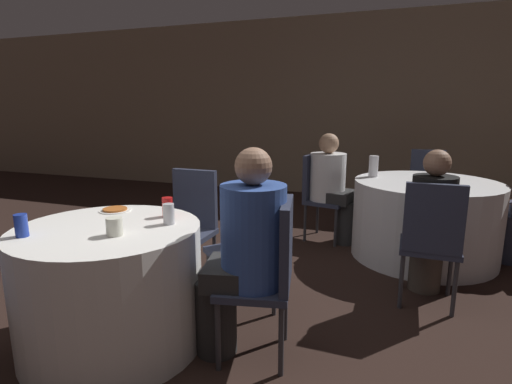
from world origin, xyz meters
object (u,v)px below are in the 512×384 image
chair_near_northeast (253,235)px  pizza_plate_near (115,210)px  bottle_far (373,166)px  table_far (424,220)px  person_blue_shirt (243,253)px  soda_can_red (168,207)px  table_near (111,287)px  person_black_shirt (430,226)px  soda_can_blue (21,225)px  soda_can_silver (169,214)px  chair_far_west (319,190)px  chair_far_south (431,235)px  chair_near_north (190,218)px  chair_far_north (426,182)px  person_white_shirt (333,187)px  chair_near_east (271,267)px

chair_near_northeast → pizza_plate_near: (-0.84, -0.38, 0.20)m
pizza_plate_near → bottle_far: size_ratio=0.98×
table_far → person_blue_shirt: 2.29m
soda_can_red → chair_near_northeast: bearing=41.2°
table_near → person_black_shirt: bearing=35.2°
soda_can_blue → soda_can_silver: bearing=37.1°
chair_far_west → pizza_plate_near: 2.30m
chair_far_south → soda_can_blue: size_ratio=7.52×
pizza_plate_near → person_blue_shirt: bearing=-9.5°
chair_near_northeast → person_blue_shirt: size_ratio=0.76×
chair_near_north → chair_far_north: 2.97m
pizza_plate_near → soda_can_silver: size_ratio=1.66×
soda_can_blue → pizza_plate_near: bearing=79.8°
chair_far_north → bottle_far: bottle_far is taller
chair_near_northeast → person_blue_shirt: (0.14, -0.54, 0.07)m
table_near → table_far: same height
person_blue_shirt → person_white_shirt: bearing=-15.8°
chair_far_west → soda_can_silver: size_ratio=7.52×
table_near → soda_can_blue: 0.60m
chair_near_northeast → person_white_shirt: person_white_shirt is taller
chair_near_east → soda_can_silver: chair_near_east is taller
chair_far_west → soda_can_silver: chair_far_west is taller
soda_can_red → soda_can_blue: same height
chair_near_east → bottle_far: bottle_far is taller
pizza_plate_near → soda_can_blue: size_ratio=1.66×
table_near → soda_can_blue: size_ratio=8.72×
chair_near_northeast → bottle_far: bearing=-71.2°
chair_near_north → person_black_shirt: size_ratio=0.82×
chair_near_northeast → person_white_shirt: size_ratio=0.80×
chair_near_east → chair_far_north: same height
person_blue_shirt → soda_can_blue: person_blue_shirt is taller
chair_far_west → chair_far_north: 1.41m
chair_far_south → soda_can_blue: bearing=-145.4°
soda_can_red → person_white_shirt: bearing=70.4°
chair_far_north → soda_can_silver: chair_far_north is taller
table_far → soda_can_silver: soda_can_silver is taller
table_far → soda_can_blue: size_ratio=10.79×
chair_near_east → soda_can_red: size_ratio=7.52×
table_near → chair_far_south: 2.12m
chair_near_northeast → chair_near_north: size_ratio=1.00×
chair_far_north → soda_can_blue: size_ratio=7.52×
person_white_shirt → chair_far_north: bearing=144.3°
chair_far_north → person_white_shirt: (-0.96, -0.89, 0.05)m
pizza_plate_near → soda_can_silver: 0.53m
bottle_far → chair_near_northeast: bearing=-113.6°
chair_near_north → person_white_shirt: bearing=-121.9°
chair_far_north → soda_can_silver: (-1.59, -3.07, 0.25)m
soda_can_blue → soda_can_silver: same height
pizza_plate_near → soda_can_red: 0.41m
person_blue_shirt → table_near: bearing=90.0°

